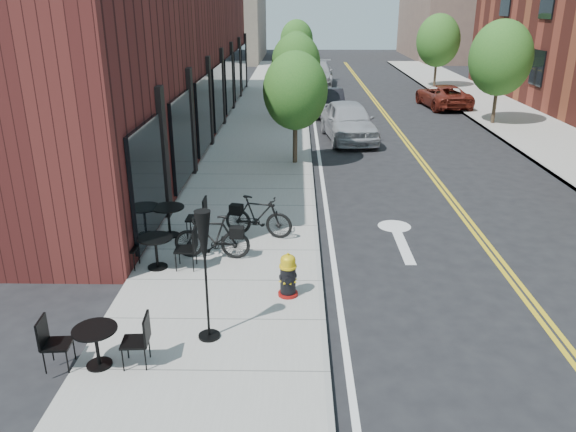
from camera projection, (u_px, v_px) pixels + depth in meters
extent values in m
plane|color=black|center=(322.00, 286.00, 11.45)|extent=(120.00, 120.00, 0.00)
cube|color=#9E9B93|center=(257.00, 156.00, 20.80)|extent=(4.00, 70.00, 0.12)
cube|color=#441815|center=(154.00, 51.00, 23.37)|extent=(5.00, 28.00, 7.00)
cube|color=#726656|center=(221.00, 6.00, 54.60)|extent=(8.00, 14.00, 10.00)
cylinder|color=#382B1E|center=(295.00, 140.00, 19.53)|extent=(0.16, 0.16, 1.61)
ellipsoid|color=#225F1E|center=(295.00, 91.00, 18.93)|extent=(2.20, 2.20, 2.64)
cylinder|color=#382B1E|center=(296.00, 101.00, 26.99)|extent=(0.16, 0.16, 1.68)
ellipsoid|color=#225F1E|center=(296.00, 63.00, 26.36)|extent=(2.30, 2.30, 2.76)
cylinder|color=#382B1E|center=(296.00, 80.00, 34.48)|extent=(0.16, 0.16, 1.57)
ellipsoid|color=#225F1E|center=(296.00, 53.00, 33.89)|extent=(2.10, 2.10, 2.52)
cylinder|color=#382B1E|center=(296.00, 65.00, 41.92)|extent=(0.16, 0.16, 1.71)
ellipsoid|color=#225F1E|center=(297.00, 40.00, 41.27)|extent=(2.40, 2.40, 2.88)
cylinder|color=#382B1E|center=(495.00, 103.00, 25.89)|extent=(0.16, 0.16, 1.82)
ellipsoid|color=#225F1E|center=(501.00, 58.00, 25.16)|extent=(2.80, 2.80, 3.36)
cylinder|color=#382B1E|center=(435.00, 73.00, 37.09)|extent=(0.16, 0.16, 1.82)
ellipsoid|color=#225F1E|center=(438.00, 40.00, 36.37)|extent=(2.80, 2.80, 3.36)
cylinder|color=maroon|center=(288.00, 294.00, 10.84)|extent=(0.49, 0.49, 0.06)
cylinder|color=black|center=(288.00, 280.00, 10.74)|extent=(0.38, 0.38, 0.58)
cylinder|color=gold|center=(288.00, 266.00, 10.63)|extent=(0.43, 0.43, 0.04)
cylinder|color=gold|center=(288.00, 263.00, 10.61)|extent=(0.37, 0.37, 0.13)
ellipsoid|color=gold|center=(288.00, 259.00, 10.58)|extent=(0.35, 0.35, 0.17)
cylinder|color=gold|center=(288.00, 255.00, 10.55)|extent=(0.06, 0.06, 0.06)
imported|color=black|center=(212.00, 237.00, 12.25)|extent=(1.71, 0.57, 1.01)
imported|color=black|center=(258.00, 216.00, 13.41)|extent=(1.75, 0.89, 1.01)
cylinder|color=black|center=(100.00, 364.00, 8.76)|extent=(0.42, 0.42, 0.03)
cylinder|color=black|center=(97.00, 348.00, 8.64)|extent=(0.06, 0.06, 0.63)
cylinder|color=black|center=(95.00, 330.00, 8.53)|extent=(0.73, 0.73, 0.03)
cylinder|color=black|center=(158.00, 267.00, 11.97)|extent=(0.42, 0.42, 0.03)
cylinder|color=black|center=(156.00, 253.00, 11.85)|extent=(0.06, 0.06, 0.67)
cylinder|color=black|center=(155.00, 238.00, 11.73)|extent=(0.73, 0.73, 0.03)
cylinder|color=black|center=(170.00, 235.00, 13.60)|extent=(0.46, 0.46, 0.03)
cylinder|color=black|center=(169.00, 222.00, 13.47)|extent=(0.06, 0.06, 0.71)
cylinder|color=black|center=(168.00, 207.00, 13.34)|extent=(0.79, 0.79, 0.03)
cylinder|color=black|center=(209.00, 336.00, 9.50)|extent=(0.37, 0.37, 0.04)
cylinder|color=black|center=(206.00, 277.00, 9.10)|extent=(0.04, 0.04, 2.20)
cone|color=black|center=(204.00, 240.00, 8.86)|extent=(0.27, 0.27, 0.97)
imported|color=#A8AAB0|center=(348.00, 121.00, 23.26)|extent=(2.40, 4.86, 1.59)
imported|color=black|center=(330.00, 102.00, 28.49)|extent=(1.50, 3.95, 1.29)
imported|color=#A7A7AB|center=(317.00, 73.00, 38.63)|extent=(2.56, 5.57, 1.58)
imported|color=maroon|center=(443.00, 96.00, 30.51)|extent=(2.50, 4.63, 1.24)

